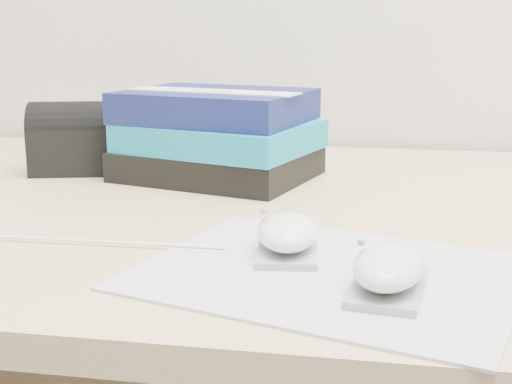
% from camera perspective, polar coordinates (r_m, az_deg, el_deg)
% --- Properties ---
extents(desk, '(1.60, 0.80, 0.73)m').
position_cam_1_polar(desk, '(1.00, 4.33, -13.16)').
color(desk, tan).
rests_on(desk, ground).
extents(mousepad, '(0.37, 0.32, 0.00)m').
position_cam_1_polar(mousepad, '(0.62, 5.78, -6.45)').
color(mousepad, '#96959D').
rests_on(mousepad, desk).
extents(mouse_rear, '(0.07, 0.11, 0.04)m').
position_cam_1_polar(mouse_rear, '(0.66, 2.52, -3.39)').
color(mouse_rear, '#99999C').
rests_on(mouse_rear, mousepad).
extents(mouse_front, '(0.07, 0.11, 0.04)m').
position_cam_1_polar(mouse_front, '(0.58, 10.55, -6.09)').
color(mouse_front, gray).
rests_on(mouse_front, mousepad).
extents(usb_cable, '(0.24, 0.01, 0.00)m').
position_cam_1_polar(usb_cable, '(0.71, -12.29, -3.91)').
color(usb_cable, white).
rests_on(usb_cable, mousepad).
extents(book_stack, '(0.29, 0.26, 0.12)m').
position_cam_1_polar(book_stack, '(0.98, -3.06, 4.57)').
color(book_stack, black).
rests_on(book_stack, desk).
extents(pouch, '(0.13, 0.11, 0.10)m').
position_cam_1_polar(pouch, '(1.05, -14.46, 4.17)').
color(pouch, black).
rests_on(pouch, desk).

